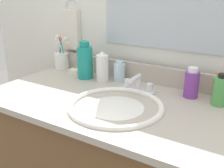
# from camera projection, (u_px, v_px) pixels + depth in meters

# --- Properties ---
(countertop) EXTENTS (1.06, 0.58, 0.03)m
(countertop) POSITION_uv_depth(u_px,v_px,m) (108.00, 101.00, 1.13)
(countertop) COLOR #B2A899
(countertop) RESTS_ON vanity_cabinet
(backsplash) EXTENTS (1.06, 0.02, 0.09)m
(backsplash) POSITION_uv_depth(u_px,v_px,m) (137.00, 72.00, 1.34)
(backsplash) COLOR #B2A899
(backsplash) RESTS_ON countertop
(back_wall) EXTENTS (2.16, 0.04, 1.30)m
(back_wall) POSITION_uv_depth(u_px,v_px,m) (141.00, 100.00, 1.45)
(back_wall) COLOR silver
(back_wall) RESTS_ON ground_plane
(towel_ring) EXTENTS (0.10, 0.01, 0.10)m
(towel_ring) POSITION_uv_depth(u_px,v_px,m) (72.00, 7.00, 1.48)
(towel_ring) COLOR silver
(hand_towel) EXTENTS (0.11, 0.04, 0.22)m
(hand_towel) POSITION_uv_depth(u_px,v_px,m) (71.00, 30.00, 1.51)
(hand_towel) COLOR silver
(sink_basin) EXTENTS (0.38, 0.38, 0.11)m
(sink_basin) POSITION_uv_depth(u_px,v_px,m) (116.00, 114.00, 1.06)
(sink_basin) COLOR white
(sink_basin) RESTS_ON countertop
(faucet) EXTENTS (0.16, 0.10, 0.08)m
(faucet) POSITION_uv_depth(u_px,v_px,m) (138.00, 86.00, 1.19)
(faucet) COLOR silver
(faucet) RESTS_ON countertop
(bottle_oil_amber) EXTENTS (0.04, 0.04, 0.11)m
(bottle_oil_amber) POSITION_uv_depth(u_px,v_px,m) (217.00, 86.00, 1.13)
(bottle_oil_amber) COLOR gold
(bottle_oil_amber) RESTS_ON countertop
(bottle_lotion_white) EXTENTS (0.06, 0.06, 0.15)m
(bottle_lotion_white) POSITION_uv_depth(u_px,v_px,m) (102.00, 67.00, 1.32)
(bottle_lotion_white) COLOR white
(bottle_lotion_white) RESTS_ON countertop
(bottle_cream_purple) EXTENTS (0.06, 0.06, 0.13)m
(bottle_cream_purple) POSITION_uv_depth(u_px,v_px,m) (192.00, 84.00, 1.13)
(bottle_cream_purple) COLOR #7A3899
(bottle_cream_purple) RESTS_ON countertop
(bottle_gel_clear) EXTENTS (0.06, 0.06, 0.10)m
(bottle_gel_clear) POSITION_uv_depth(u_px,v_px,m) (119.00, 72.00, 1.33)
(bottle_gel_clear) COLOR silver
(bottle_gel_clear) RESTS_ON countertop
(bottle_mouthwash_teal) EXTENTS (0.08, 0.08, 0.19)m
(bottle_mouthwash_teal) POSITION_uv_depth(u_px,v_px,m) (85.00, 61.00, 1.36)
(bottle_mouthwash_teal) COLOR teal
(bottle_mouthwash_teal) RESTS_ON countertop
(bottle_toner_green) EXTENTS (0.06, 0.06, 0.13)m
(bottle_toner_green) POSITION_uv_depth(u_px,v_px,m) (220.00, 91.00, 1.05)
(bottle_toner_green) COLOR #4C9E4C
(bottle_toner_green) RESTS_ON countertop
(cup_white_ceramic) EXTENTS (0.09, 0.08, 0.20)m
(cup_white_ceramic) POSITION_uv_depth(u_px,v_px,m) (62.00, 60.00, 1.53)
(cup_white_ceramic) COLOR white
(cup_white_ceramic) RESTS_ON countertop
(soap_bar) EXTENTS (0.06, 0.04, 0.02)m
(soap_bar) POSITION_uv_depth(u_px,v_px,m) (75.00, 71.00, 1.46)
(soap_bar) COLOR white
(soap_bar) RESTS_ON countertop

